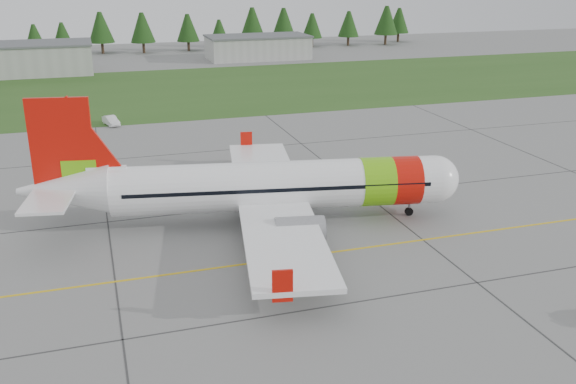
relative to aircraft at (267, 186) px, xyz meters
name	(u,v)px	position (x,y,z in m)	size (l,w,h in m)	color
ground	(349,303)	(1.33, -15.76, -3.36)	(320.00, 320.00, 0.00)	gray
aircraft	(267,186)	(0.00, 0.00, 0.00)	(38.22, 35.69, 11.65)	white
service_van	(110,111)	(-11.45, 41.95, -1.33)	(1.41, 1.34, 4.06)	silver
grass_strip	(177,90)	(1.33, 66.24, -3.35)	(320.00, 50.00, 0.03)	#30561E
taxi_guideline	(310,255)	(1.33, -7.76, -3.35)	(120.00, 0.25, 0.02)	gold
hangar_west	(12,60)	(-28.67, 94.24, -0.36)	(32.00, 14.00, 6.00)	#A8A8A3
hangar_east	(258,48)	(26.33, 102.24, -0.76)	(24.00, 12.00, 5.20)	#A8A8A3
treeline	(144,33)	(1.33, 122.24, 1.64)	(160.00, 8.00, 10.00)	#1C3F14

